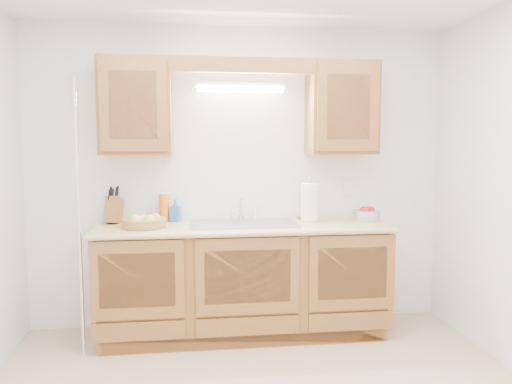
{
  "coord_description": "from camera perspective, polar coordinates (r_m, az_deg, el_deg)",
  "views": [
    {
      "loc": [
        -0.39,
        -2.7,
        1.55
      ],
      "look_at": [
        0.06,
        0.85,
        1.19
      ],
      "focal_mm": 35.0,
      "sensor_mm": 36.0,
      "label": 1
    }
  ],
  "objects": [
    {
      "name": "room",
      "position": [
        2.74,
        1.05,
        -0.56
      ],
      "size": [
        3.52,
        3.5,
        2.5
      ],
      "color": "#C7AD90",
      "rests_on": "ground"
    },
    {
      "name": "base_cabinets",
      "position": [
        4.07,
        -1.43,
        -10.1
      ],
      "size": [
        2.2,
        0.6,
        0.86
      ],
      "primitive_type": "cube",
      "color": "brown",
      "rests_on": "ground"
    },
    {
      "name": "countertop",
      "position": [
        3.96,
        -1.43,
        -4.02
      ],
      "size": [
        2.3,
        0.63,
        0.04
      ],
      "primitive_type": "cube",
      "color": "tan",
      "rests_on": "base_cabinets"
    },
    {
      "name": "upper_cabinet_left",
      "position": [
        4.07,
        -13.56,
        9.44
      ],
      "size": [
        0.55,
        0.33,
        0.75
      ],
      "primitive_type": "cube",
      "color": "brown",
      "rests_on": "room"
    },
    {
      "name": "upper_cabinet_right",
      "position": [
        4.22,
        9.76,
        9.37
      ],
      "size": [
        0.55,
        0.33,
        0.75
      ],
      "primitive_type": "cube",
      "color": "brown",
      "rests_on": "room"
    },
    {
      "name": "valance",
      "position": [
        3.95,
        -1.48,
        14.3
      ],
      "size": [
        2.2,
        0.05,
        0.12
      ],
      "primitive_type": "cube",
      "color": "brown",
      "rests_on": "room"
    },
    {
      "name": "fluorescent_fixture",
      "position": [
        4.16,
        -1.8,
        11.89
      ],
      "size": [
        0.76,
        0.08,
        0.08
      ],
      "color": "white",
      "rests_on": "room"
    },
    {
      "name": "sink",
      "position": [
        3.99,
        -1.45,
        -4.71
      ],
      "size": [
        0.84,
        0.46,
        0.36
      ],
      "color": "#9E9EA3",
      "rests_on": "countertop"
    },
    {
      "name": "wire_shelf_pole",
      "position": [
        3.76,
        -19.56,
        -3.02
      ],
      "size": [
        0.03,
        0.03,
        2.0
      ],
      "primitive_type": "cylinder",
      "color": "silver",
      "rests_on": "ground"
    },
    {
      "name": "outlet_plate",
      "position": [
        4.42,
        10.5,
        0.43
      ],
      "size": [
        0.08,
        0.01,
        0.12
      ],
      "primitive_type": "cube",
      "color": "white",
      "rests_on": "room"
    },
    {
      "name": "fruit_basket",
      "position": [
        3.91,
        -12.66,
        -3.31
      ],
      "size": [
        0.35,
        0.35,
        0.1
      ],
      "rotation": [
        0.0,
        0.0,
        -0.08
      ],
      "color": "#9A6B3E",
      "rests_on": "countertop"
    },
    {
      "name": "knife_block",
      "position": [
        4.17,
        -15.96,
        -1.92
      ],
      "size": [
        0.15,
        0.2,
        0.31
      ],
      "rotation": [
        0.0,
        0.0,
        -0.3
      ],
      "color": "brown",
      "rests_on": "countertop"
    },
    {
      "name": "orange_canister",
      "position": [
        4.15,
        -10.47,
        -1.69
      ],
      "size": [
        0.1,
        0.1,
        0.24
      ],
      "rotation": [
        0.0,
        0.0,
        -0.25
      ],
      "color": "orange",
      "rests_on": "countertop"
    },
    {
      "name": "soap_bottle",
      "position": [
        4.15,
        -9.19,
        -2.09
      ],
      "size": [
        0.1,
        0.1,
        0.18
      ],
      "primitive_type": "imported",
      "rotation": [
        0.0,
        0.0,
        -0.27
      ],
      "color": "#2166A8",
      "rests_on": "countertop"
    },
    {
      "name": "sponge",
      "position": [
        4.29,
        5.43,
        -2.91
      ],
      "size": [
        0.11,
        0.08,
        0.02
      ],
      "rotation": [
        0.0,
        0.0,
        0.16
      ],
      "color": "#CC333F",
      "rests_on": "countertop"
    },
    {
      "name": "paper_towel",
      "position": [
        4.13,
        6.16,
        -1.2
      ],
      "size": [
        0.18,
        0.18,
        0.37
      ],
      "rotation": [
        0.0,
        0.0,
        0.15
      ],
      "color": "silver",
      "rests_on": "countertop"
    },
    {
      "name": "apple_bowl",
      "position": [
        4.24,
        12.48,
        -2.52
      ],
      "size": [
        0.3,
        0.3,
        0.12
      ],
      "rotation": [
        0.0,
        0.0,
        -0.37
      ],
      "color": "silver",
      "rests_on": "countertop"
    }
  ]
}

